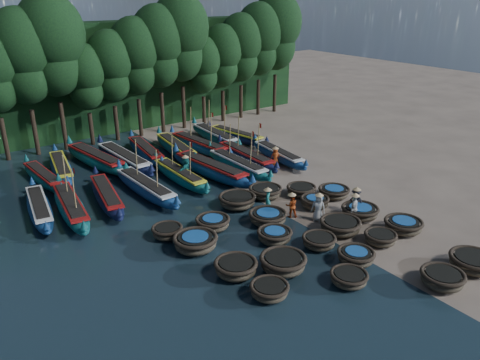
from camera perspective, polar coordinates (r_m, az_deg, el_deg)
ground at (r=28.79m, az=4.86°, el=-3.93°), size 120.00×120.00×0.00m
foliage_wall at (r=46.83m, az=-14.35°, el=12.13°), size 40.00×3.00×10.00m
coracle_3 at (r=23.66m, az=23.44°, el=-10.93°), size 2.06×2.06×0.75m
coracle_4 at (r=25.54m, az=26.54°, el=-8.92°), size 2.67×2.67×0.77m
coracle_5 at (r=21.17m, az=3.61°, el=-13.23°), size 1.85×1.85×0.66m
coracle_6 at (r=22.50m, az=13.14°, el=-11.53°), size 1.90×1.90×0.63m
coracle_7 at (r=24.09m, az=13.94°, el=-9.00°), size 2.04×2.04×0.72m
coracle_8 at (r=26.17m, az=16.75°, el=-6.76°), size 1.76×1.76×0.67m
coracle_9 at (r=27.79m, az=19.29°, el=-5.22°), size 2.35×2.35×0.74m
coracle_10 at (r=22.49m, az=-0.51°, el=-10.61°), size 2.24×2.24×0.78m
coracle_11 at (r=22.87m, az=5.27°, el=-10.01°), size 2.50×2.50×0.84m
coracle_12 at (r=25.10m, az=9.61°, el=-7.36°), size 1.82×1.82×0.67m
coracle_13 at (r=26.75m, az=12.13°, el=-5.45°), size 2.87×2.87×0.79m
coracle_14 at (r=28.71m, az=14.42°, el=-3.74°), size 2.58×2.58×0.74m
coracle_15 at (r=24.59m, az=-5.46°, el=-7.52°), size 2.56×2.56×0.84m
coracle_16 at (r=25.32m, az=4.24°, el=-6.73°), size 1.99×1.99×0.71m
coracle_17 at (r=27.21m, az=3.41°, el=-4.52°), size 2.23×2.23×0.73m
coracle_18 at (r=29.43m, az=9.09°, el=-2.63°), size 2.16×2.16×0.72m
coracle_19 at (r=31.16m, az=11.38°, el=-1.42°), size 2.20×2.20×0.67m
coracle_20 at (r=25.99m, az=-8.86°, el=-6.19°), size 1.73×1.73×0.69m
coracle_21 at (r=26.56m, az=-3.34°, el=-5.21°), size 2.00×2.00×0.73m
coracle_22 at (r=29.12m, az=-0.34°, el=-2.51°), size 2.36×2.36×0.82m
coracle_23 at (r=30.59m, az=3.12°, el=-1.40°), size 2.52×2.52×0.72m
coracle_24 at (r=31.05m, az=7.48°, el=-1.22°), size 2.29×2.29×0.70m
long_boat_0 at (r=30.55m, az=-23.25°, el=-3.14°), size 2.26×7.39×1.31m
long_boat_1 at (r=29.95m, az=-19.94°, el=-3.03°), size 2.33×8.11×3.47m
long_boat_2 at (r=30.85m, az=-15.94°, el=-1.84°), size 2.61×7.67×1.37m
long_boat_3 at (r=31.43m, az=-11.44°, el=-0.86°), size 1.85×8.39×3.57m
long_boat_4 at (r=33.21m, az=-7.37°, el=0.60°), size 1.36×7.74×3.29m
long_boat_5 at (r=33.89m, az=-3.58°, el=1.36°), size 2.62×9.09×1.61m
long_boat_6 at (r=34.88m, az=-0.26°, el=1.89°), size 1.45×8.03×3.41m
long_boat_7 at (r=36.60m, az=0.71°, el=2.91°), size 1.77×8.28×3.52m
long_boat_8 at (r=37.24m, az=4.69°, el=3.11°), size 2.16×7.55×1.34m
long_boat_9 at (r=35.50m, az=-22.84°, el=0.36°), size 1.86×7.25×1.28m
long_boat_10 at (r=36.68m, az=-20.95°, el=1.38°), size 2.60×7.73×1.38m
long_boat_11 at (r=37.55m, az=-17.15°, el=2.48°), size 2.93×8.96×1.60m
long_boat_12 at (r=36.97m, az=-13.96°, el=2.53°), size 2.10×9.12×1.61m
long_boat_13 at (r=38.64m, az=-11.43°, el=3.49°), size 2.35×8.03×1.42m
long_boat_14 at (r=39.07m, az=-7.82°, el=3.96°), size 2.34×8.20×1.45m
long_boat_15 at (r=39.43m, az=-5.00°, el=4.28°), size 2.29×8.41×3.59m
long_boat_16 at (r=41.88m, az=-3.06°, el=5.40°), size 1.93×8.41×3.58m
long_boat_17 at (r=42.06m, az=-0.46°, el=5.43°), size 2.57×7.57×1.35m
fisherman_0 at (r=27.68m, az=9.53°, el=-3.22°), size 0.90×0.98×1.89m
fisherman_1 at (r=28.48m, az=3.39°, el=-2.25°), size 0.64×0.64×1.69m
fisherman_2 at (r=27.93m, az=6.29°, el=-2.99°), size 0.92×0.86×1.70m
fisherman_3 at (r=29.20m, az=13.94°, el=-2.36°), size 0.67×1.06×1.77m
fisherman_4 at (r=27.94m, az=13.75°, el=-3.26°), size 1.10×0.81×1.93m
fisherman_5 at (r=33.31m, az=-6.63°, el=1.47°), size 1.63×1.48×2.01m
fisherman_6 at (r=35.98m, az=4.33°, el=2.94°), size 0.84×0.68×1.69m
tree_3 at (r=40.50m, az=-25.05°, el=13.61°), size 4.92×4.92×11.60m
tree_4 at (r=40.94m, az=-21.99°, el=15.10°), size 5.34×5.34×12.58m
tree_5 at (r=41.92m, az=-18.39°, el=11.94°), size 3.68×3.68×8.68m
tree_6 at (r=42.57m, az=-15.51°, el=13.32°), size 4.09×4.09×9.65m
tree_7 at (r=43.34m, az=-12.69°, el=14.62°), size 4.51×4.51×10.63m
tree_8 at (r=44.22m, az=-9.95°, el=15.84°), size 4.92×4.92×11.60m
tree_9 at (r=45.22m, az=-7.29°, el=16.98°), size 5.34×5.34×12.58m
tree_10 at (r=46.68m, az=-4.59°, el=13.90°), size 3.68×3.68×8.68m
tree_11 at (r=47.82m, az=-2.19°, el=14.97°), size 4.09×4.09×9.65m
tree_12 at (r=49.05m, az=0.12°, el=15.96°), size 4.51×4.51×10.63m
tree_13 at (r=50.36m, az=2.33°, el=16.87°), size 4.92×4.92×11.60m
tree_14 at (r=51.75m, az=4.45°, el=17.72°), size 5.34×5.34×12.58m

